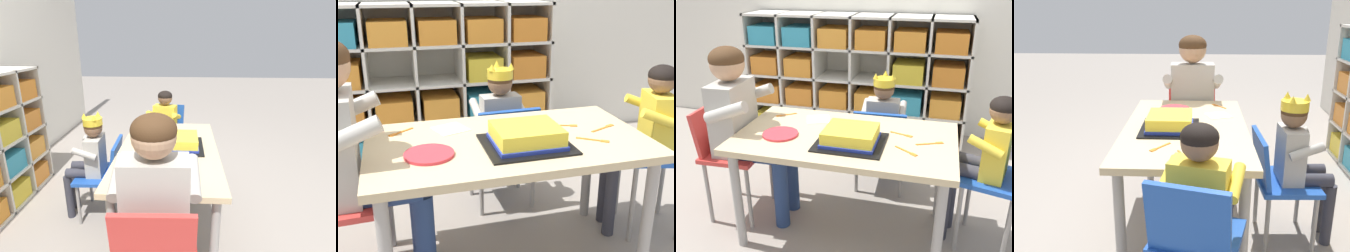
% 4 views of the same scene
% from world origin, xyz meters
% --- Properties ---
extents(ground, '(16.00, 16.00, 0.00)m').
position_xyz_m(ground, '(0.00, 0.00, 0.00)').
color(ground, gray).
extents(activity_table, '(1.16, 0.67, 0.61)m').
position_xyz_m(activity_table, '(0.00, 0.00, 0.54)').
color(activity_table, '#D1B789').
rests_on(activity_table, ground).
extents(classroom_chair_blue, '(0.37, 0.34, 0.60)m').
position_xyz_m(classroom_chair_blue, '(0.12, 0.49, 0.37)').
color(classroom_chair_blue, '#1E4CA8').
rests_on(classroom_chair_blue, ground).
extents(child_with_crown, '(0.30, 0.31, 0.82)m').
position_xyz_m(child_with_crown, '(0.11, 0.60, 0.51)').
color(child_with_crown, '#B2ADA3').
rests_on(child_with_crown, ground).
extents(classroom_chair_adult_side, '(0.35, 0.39, 0.69)m').
position_xyz_m(classroom_chair_adult_side, '(-0.73, 0.02, 0.44)').
color(classroom_chair_adult_side, red).
rests_on(classroom_chair_adult_side, ground).
extents(adult_helper_seated, '(0.44, 0.41, 1.04)m').
position_xyz_m(adult_helper_seated, '(-0.61, 0.03, 0.65)').
color(adult_helper_seated, '#B2ADA3').
rests_on(adult_helper_seated, ground).
extents(classroom_chair_guest_side, '(0.39, 0.38, 0.70)m').
position_xyz_m(classroom_chair_guest_side, '(0.82, 0.06, 0.44)').
color(classroom_chair_guest_side, '#1E4CA8').
rests_on(classroom_chair_guest_side, ground).
extents(guest_at_table_side, '(0.33, 0.33, 0.86)m').
position_xyz_m(guest_at_table_side, '(0.72, 0.09, 0.56)').
color(guest_at_table_side, yellow).
rests_on(guest_at_table_side, ground).
extents(birthday_cake_on_tray, '(0.35, 0.31, 0.08)m').
position_xyz_m(birthday_cake_on_tray, '(0.05, -0.08, 0.64)').
color(birthday_cake_on_tray, black).
rests_on(birthday_cake_on_tray, activity_table).
extents(paper_plate_stack, '(0.19, 0.19, 0.01)m').
position_xyz_m(paper_plate_stack, '(-0.34, -0.08, 0.61)').
color(paper_plate_stack, '#DB333D').
rests_on(paper_plate_stack, activity_table).
extents(paper_napkin_square, '(0.17, 0.17, 0.00)m').
position_xyz_m(paper_napkin_square, '(-0.21, 0.19, 0.61)').
color(paper_napkin_square, white).
rests_on(paper_napkin_square, activity_table).
extents(fork_near_cake_tray, '(0.14, 0.07, 0.00)m').
position_xyz_m(fork_near_cake_tray, '(0.45, 0.01, 0.61)').
color(fork_near_cake_tray, orange).
rests_on(fork_near_cake_tray, activity_table).
extents(fork_near_child_seat, '(0.12, 0.09, 0.00)m').
position_xyz_m(fork_near_child_seat, '(0.34, -0.11, 0.61)').
color(fork_near_child_seat, orange).
rests_on(fork_near_child_seat, activity_table).
extents(fork_by_napkin, '(0.12, 0.05, 0.00)m').
position_xyz_m(fork_by_napkin, '(0.29, 0.09, 0.61)').
color(fork_by_napkin, orange).
rests_on(fork_by_napkin, activity_table).
extents(fork_scattered_mid_table, '(0.11, 0.09, 0.00)m').
position_xyz_m(fork_scattered_mid_table, '(-0.43, 0.20, 0.61)').
color(fork_scattered_mid_table, orange).
rests_on(fork_scattered_mid_table, activity_table).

